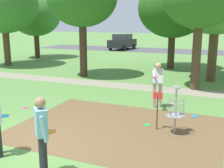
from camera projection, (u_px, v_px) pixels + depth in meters
The scene contains 15 objects.
ground_plane at pixel (20, 152), 6.89m from camera, with size 160.00×160.00×0.00m, color #5B8942.
dirt_tee_pad at pixel (118, 128), 8.45m from camera, with size 6.06×4.57×0.01m, color brown.
disc_golf_basket at pixel (174, 108), 7.93m from camera, with size 0.98×0.58×1.39m.
player_foreground_watching at pixel (42, 133), 5.59m from camera, with size 0.45×0.45×1.71m.
player_waiting_left at pixel (158, 82), 10.31m from camera, with size 0.46×1.17×1.71m.
frisbee_near_basket at pixel (25, 108), 10.45m from camera, with size 0.21×0.21×0.02m, color #E53D99.
frisbee_by_tee at pixel (147, 125), 8.69m from camera, with size 0.21×0.21×0.02m, color green.
frisbee_mid_grass at pixel (43, 126), 8.61m from camera, with size 0.23×0.23×0.02m, color #E53D99.
frisbee_far_left at pixel (195, 116), 9.48m from camera, with size 0.23×0.23×0.02m, color #1E93DB.
tree_near_left at pixel (173, 8), 18.60m from camera, with size 4.70×4.70×6.11m.
tree_mid_right at pixel (35, 15), 24.54m from camera, with size 4.45×4.45×5.75m.
tree_far_center at pixel (3, 4), 19.85m from camera, with size 4.91×4.91×6.55m.
parking_lot_strip at pixel (185, 51), 31.06m from camera, with size 36.00×6.00×0.01m, color #4C4C51.
parked_car_leftmost at pixel (122, 42), 32.90m from camera, with size 2.34×4.38×1.84m.
gravel_path at pixel (128, 86), 14.03m from camera, with size 40.00×1.33×0.00m, color gray.
Camera 1 is at (4.57, -4.98, 3.14)m, focal length 44.56 mm.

